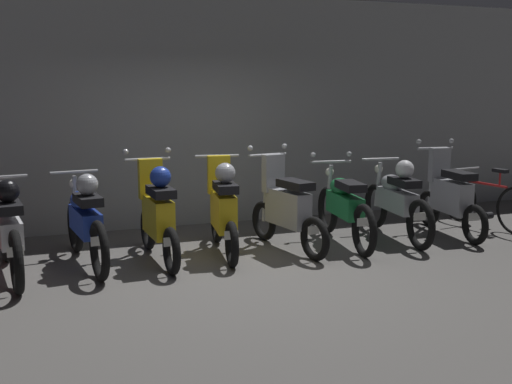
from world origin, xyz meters
The scene contains 11 objects.
ground_plane centered at (0.00, 0.00, 0.00)m, with size 80.00×80.00×0.00m, color #565451.
back_wall centered at (0.00, 2.65, 1.67)m, with size 16.00×0.30×3.34m, color gray.
motorbike_slot_1 centered at (-2.43, 0.71, 0.53)m, with size 0.56×1.95×1.08m.
motorbike_slot_2 centered at (-1.62, 0.87, 0.53)m, with size 0.56×1.95×1.08m.
motorbike_slot_3 centered at (-0.81, 0.76, 0.57)m, with size 0.59×1.68×1.29m.
motorbike_slot_4 centered at (0.00, 0.81, 0.57)m, with size 0.56×1.68×1.18m.
motorbike_slot_5 centered at (0.80, 0.74, 0.53)m, with size 0.58×1.67×1.29m.
motorbike_slot_6 centered at (1.62, 0.75, 0.49)m, with size 0.59×1.95×1.15m.
motorbike_slot_7 centered at (2.43, 0.77, 0.53)m, with size 0.56×1.95×1.08m.
motorbike_slot_8 centered at (3.24, 0.71, 0.53)m, with size 0.59×1.68×1.29m.
bicycle centered at (4.00, 0.85, 0.36)m, with size 0.50×1.72×0.89m.
Camera 1 is at (-2.13, -6.24, 2.03)m, focal length 43.25 mm.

